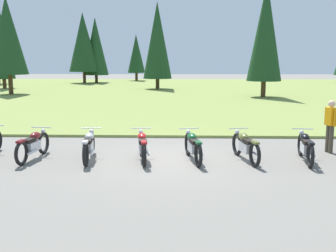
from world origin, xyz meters
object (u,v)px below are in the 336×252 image
Objects in this scene: motorcycle_silver at (89,146)px; motorcycle_olive at (245,146)px; motorcycle_maroon at (33,145)px; rider_checking_bike at (331,123)px; motorcycle_red at (142,146)px; motorcycle_british_green at (193,146)px; motorcycle_black at (306,147)px.

motorcycle_silver and motorcycle_olive have the same top height.
rider_checking_bike is at bearing 7.29° from motorcycle_maroon.
motorcycle_olive is (3.01, 0.07, 0.00)m from motorcycle_red.
motorcycle_black is (3.26, 0.02, 0.00)m from motorcycle_british_green.
motorcycle_british_green is 4.56m from rider_checking_bike.
motorcycle_maroon is at bearing -179.64° from motorcycle_olive.
motorcycle_black is 1.26× the size of rider_checking_bike.
motorcycle_british_green is at bearing -179.66° from motorcycle_black.
motorcycle_maroon is 1.26× the size of rider_checking_bike.
motorcycle_olive is 0.99× the size of motorcycle_black.
motorcycle_maroon and motorcycle_red have the same top height.
motorcycle_red is 5.99m from rider_checking_bike.
motorcycle_silver is at bearing -179.20° from motorcycle_red.
motorcycle_olive is (1.53, 0.06, 0.00)m from motorcycle_british_green.
motorcycle_maroon is 1.00× the size of motorcycle_red.
motorcycle_black is (7.98, 0.00, 0.00)m from motorcycle_maroon.
motorcycle_red and motorcycle_black have the same top height.
motorcycle_maroon is 6.25m from motorcycle_olive.
motorcycle_red is 1.48m from motorcycle_british_green.
motorcycle_maroon is at bearing -179.99° from motorcycle_black.
motorcycle_silver is at bearing -179.48° from motorcycle_black.
rider_checking_bike is at bearing 11.56° from motorcycle_red.
motorcycle_black is at bearing 0.52° from motorcycle_silver.
motorcycle_red and motorcycle_british_green have the same top height.
motorcycle_red is 1.25× the size of rider_checking_bike.
motorcycle_british_green is at bearing 0.62° from motorcycle_red.
motorcycle_silver is 7.53m from rider_checking_bike.
motorcycle_silver is 1.57m from motorcycle_red.
motorcycle_olive is (4.58, 0.09, 0.00)m from motorcycle_silver.
rider_checking_bike is at bearing 15.11° from motorcycle_british_green.
motorcycle_red is 1.00× the size of motorcycle_black.
motorcycle_olive is at bearing 0.36° from motorcycle_maroon.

